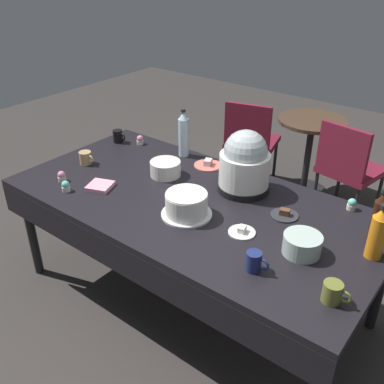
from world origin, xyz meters
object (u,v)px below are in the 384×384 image
(ceramic_snack_bowl, at_px, (165,168))
(soda_bottle_water, at_px, (184,134))
(coffee_mug_tan, at_px, (86,158))
(cupcake_mint, at_px, (140,140))
(maroon_chair_left, at_px, (250,138))
(cupcake_vanilla, at_px, (66,186))
(dessert_plate_charcoal, at_px, (284,214))
(soda_bottle_orange_juice, at_px, (378,233))
(coffee_mug_black, at_px, (118,136))
(round_cafe_table, at_px, (310,143))
(coffee_mug_navy, at_px, (254,262))
(dessert_plate_coral, at_px, (208,164))
(soda_bottle_cola, at_px, (379,218))
(dessert_plate_white, at_px, (242,231))
(glass_salad_bowl, at_px, (302,244))
(coffee_mug_olive, at_px, (333,293))
(maroon_chair_right, at_px, (348,165))
(cupcake_rose, at_px, (62,176))
(cupcake_berry, at_px, (352,204))
(potluck_table, at_px, (192,208))
(slow_cooker, at_px, (245,164))
(frosted_layer_cake, at_px, (187,205))

(ceramic_snack_bowl, xyz_separation_m, soda_bottle_water, (-0.10, 0.31, 0.11))
(soda_bottle_water, distance_m, coffee_mug_tan, 0.68)
(cupcake_mint, distance_m, maroon_chair_left, 1.22)
(cupcake_vanilla, relative_size, soda_bottle_water, 0.20)
(dessert_plate_charcoal, xyz_separation_m, maroon_chair_left, (-1.04, 1.39, -0.27))
(dessert_plate_charcoal, relative_size, soda_bottle_orange_juice, 0.54)
(coffee_mug_black, height_order, round_cafe_table, coffee_mug_black)
(coffee_mug_tan, height_order, coffee_mug_navy, coffee_mug_navy)
(dessert_plate_coral, relative_size, coffee_mug_navy, 1.63)
(soda_bottle_cola, relative_size, coffee_mug_tan, 2.39)
(dessert_plate_white, bearing_deg, glass_salad_bowl, 6.33)
(coffee_mug_olive, relative_size, maroon_chair_right, 0.15)
(cupcake_rose, relative_size, coffee_mug_navy, 0.59)
(cupcake_rose, height_order, soda_bottle_cola, soda_bottle_cola)
(soda_bottle_cola, bearing_deg, ceramic_snack_bowl, -175.44)
(ceramic_snack_bowl, distance_m, cupcake_vanilla, 0.62)
(dessert_plate_charcoal, relative_size, cupcake_mint, 2.26)
(round_cafe_table, bearing_deg, dessert_plate_white, -76.30)
(ceramic_snack_bowl, bearing_deg, cupcake_berry, 16.48)
(cupcake_rose, bearing_deg, coffee_mug_navy, -0.21)
(soda_bottle_cola, relative_size, coffee_mug_navy, 2.54)
(coffee_mug_olive, height_order, maroon_chair_right, maroon_chair_right)
(coffee_mug_tan, bearing_deg, round_cafe_table, 66.29)
(soda_bottle_cola, xyz_separation_m, soda_bottle_water, (-1.39, 0.21, 0.02))
(dessert_plate_coral, bearing_deg, cupcake_vanilla, -120.26)
(potluck_table, height_order, dessert_plate_charcoal, dessert_plate_charcoal)
(soda_bottle_orange_juice, height_order, maroon_chair_right, soda_bottle_orange_juice)
(coffee_mug_navy, height_order, round_cafe_table, coffee_mug_navy)
(dessert_plate_coral, bearing_deg, soda_bottle_water, 172.46)
(cupcake_rose, bearing_deg, coffee_mug_olive, 0.69)
(dessert_plate_charcoal, bearing_deg, slow_cooker, 161.82)
(coffee_mug_navy, bearing_deg, dessert_plate_charcoal, 101.79)
(coffee_mug_tan, bearing_deg, coffee_mug_olive, -7.39)
(potluck_table, distance_m, cupcake_mint, 0.91)
(potluck_table, distance_m, frosted_layer_cake, 0.21)
(round_cafe_table, bearing_deg, glass_salad_bowl, -67.36)
(glass_salad_bowl, relative_size, dessert_plate_white, 1.31)
(cupcake_berry, relative_size, coffee_mug_navy, 0.59)
(glass_salad_bowl, distance_m, cupcake_berry, 0.54)
(cupcake_vanilla, distance_m, soda_bottle_cola, 1.75)
(coffee_mug_olive, bearing_deg, cupcake_mint, 158.33)
(dessert_plate_charcoal, distance_m, soda_bottle_cola, 0.48)
(potluck_table, relative_size, dessert_plate_coral, 11.75)
(cupcake_berry, relative_size, coffee_mug_olive, 0.55)
(glass_salad_bowl, relative_size, cupcake_rose, 2.75)
(soda_bottle_water, height_order, coffee_mug_olive, soda_bottle_water)
(dessert_plate_white, bearing_deg, dessert_plate_charcoal, 71.12)
(coffee_mug_tan, bearing_deg, cupcake_vanilla, -58.17)
(maroon_chair_left, bearing_deg, coffee_mug_black, -109.26)
(cupcake_vanilla, bearing_deg, slow_cooker, 38.78)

